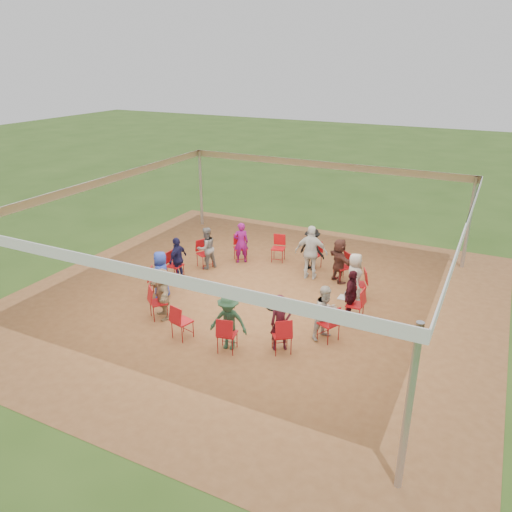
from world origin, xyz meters
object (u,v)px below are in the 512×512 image
at_px(person_seated_3, 312,249).
at_px(person_seated_8, 162,293).
at_px(chair_6, 205,254).
at_px(chair_9, 158,302).
at_px(chair_7, 175,266).
at_px(person_seated_11, 326,313).
at_px(chair_0, 355,305).
at_px(person_seated_5, 206,248).
at_px(standing_person, 311,253).
at_px(chair_5, 240,248).
at_px(person_seated_6, 178,259).
at_px(person_seated_7, 161,275).
at_px(cable_coil, 273,308).
at_px(chair_8, 158,282).
at_px(person_seated_0, 351,295).
at_px(chair_1, 358,285).
at_px(person_seated_4, 241,243).
at_px(chair_11, 227,334).
at_px(person_seated_9, 229,322).
at_px(chair_2, 342,267).
at_px(chair_12, 282,335).
at_px(person_seated_1, 354,277).
at_px(person_seated_2, 339,261).
at_px(person_seated_10, 281,323).
at_px(chair_4, 278,249).
at_px(chair_10, 182,322).
at_px(chair_13, 329,323).
at_px(laptop, 345,296).
at_px(chair_3, 314,255).

relative_size(person_seated_3, person_seated_8, 1.00).
height_order(chair_6, chair_9, same).
distance_m(chair_7, person_seated_11, 5.42).
relative_size(chair_0, person_seated_5, 0.65).
distance_m(chair_6, standing_person, 3.50).
relative_size(chair_5, person_seated_6, 0.65).
bearing_deg(chair_0, person_seated_7, 102.57).
bearing_deg(cable_coil, person_seated_5, 152.60).
distance_m(chair_8, person_seated_0, 5.42).
distance_m(chair_1, chair_5, 4.43).
distance_m(person_seated_4, person_seated_8, 4.24).
xyz_separation_m(chair_9, chair_11, (2.39, -0.58, 0.00)).
relative_size(chair_6, standing_person, 0.53).
xyz_separation_m(chair_1, person_seated_0, (0.14, -1.23, 0.24)).
bearing_deg(person_seated_6, chair_7, -90.00).
distance_m(chair_5, person_seated_9, 5.42).
distance_m(chair_8, chair_9, 1.26).
xyz_separation_m(chair_2, chair_12, (-0.06, -4.43, 0.00)).
xyz_separation_m(person_seated_1, person_seated_2, (-0.74, 0.95, 0.00)).
relative_size(chair_9, person_seated_1, 0.65).
relative_size(chair_8, person_seated_2, 0.65).
relative_size(person_seated_2, person_seated_10, 1.00).
distance_m(chair_0, person_seated_6, 5.55).
bearing_deg(person_seated_11, chair_7, 103.14).
xyz_separation_m(chair_0, chair_1, (-0.26, 1.23, 0.00)).
xyz_separation_m(chair_9, person_seated_5, (-0.63, 3.40, 0.24)).
height_order(chair_4, person_seated_3, person_seated_3).
distance_m(chair_10, standing_person, 4.97).
bearing_deg(chair_2, chair_5, 38.57).
bearing_deg(person_seated_2, person_seated_11, 141.43).
distance_m(chair_2, chair_13, 3.53).
height_order(chair_4, person_seated_8, person_seated_8).
bearing_deg(chair_1, laptop, 154.12).
xyz_separation_m(chair_0, person_seated_8, (-4.55, -2.06, 0.24)).
relative_size(chair_3, person_seated_0, 0.65).
bearing_deg(chair_1, chair_8, 90.00).
bearing_deg(chair_10, person_seated_4, 115.12).
bearing_deg(chair_4, person_seated_4, 18.27).
bearing_deg(chair_3, chair_0, 141.43).
distance_m(person_seated_2, person_seated_9, 4.89).
bearing_deg(chair_12, chair_6, 102.86).
relative_size(chair_9, person_seated_10, 0.65).
xyz_separation_m(chair_7, person_seated_5, (0.40, 1.17, 0.24)).
xyz_separation_m(person_seated_1, person_seated_6, (-5.18, -1.11, 0.00)).
bearing_deg(chair_3, person_seated_2, 161.73).
relative_size(person_seated_5, person_seated_8, 1.00).
bearing_deg(person_seated_8, chair_7, 156.86).
distance_m(person_seated_9, person_seated_10, 1.21).
height_order(chair_9, person_seated_6, person_seated_6).
bearing_deg(chair_3, chair_4, 12.86).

